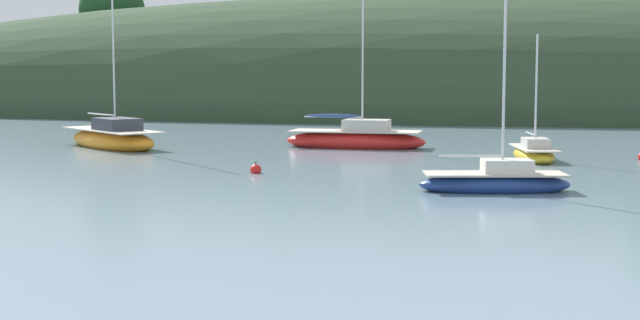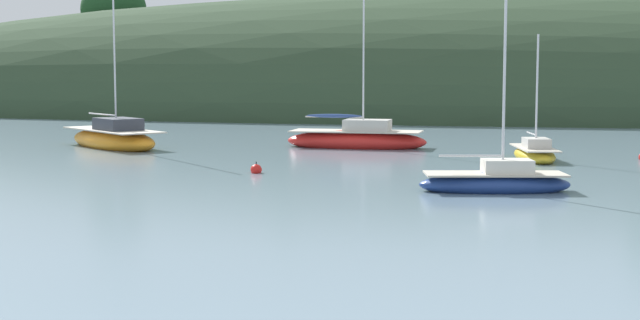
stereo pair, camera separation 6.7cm
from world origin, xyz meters
TOP-DOWN VIEW (x-y plane):
  - far_shoreline_hill at (0.06, 75.12)m, footprint 150.00×36.00m
  - sailboat_orange_cutter at (6.56, 33.78)m, footprint 2.44×4.86m
  - sailboat_white_near at (5.25, 22.92)m, footprint 5.21×2.72m
  - sailboat_black_sloop at (-14.51, 35.65)m, footprint 7.68×6.91m
  - sailboat_grey_yawl at (-2.27, 38.33)m, footprint 7.24×2.47m
  - mooring_buoy_inner at (-3.96, 26.21)m, footprint 0.44×0.44m

SIDE VIEW (x-z plane):
  - far_shoreline_hill at x=0.06m, z-range -12.59..12.75m
  - mooring_buoy_inner at x=-3.96m, z-range -0.15..0.39m
  - sailboat_orange_cutter at x=6.56m, z-range -2.54..3.14m
  - sailboat_white_near at x=5.25m, z-range -3.15..3.80m
  - sailboat_grey_yawl at x=-2.27m, z-range -4.50..5.38m
  - sailboat_black_sloop at x=-14.51m, z-range -5.29..6.21m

